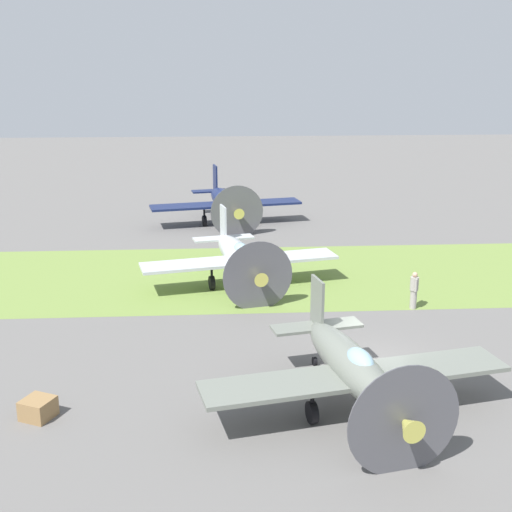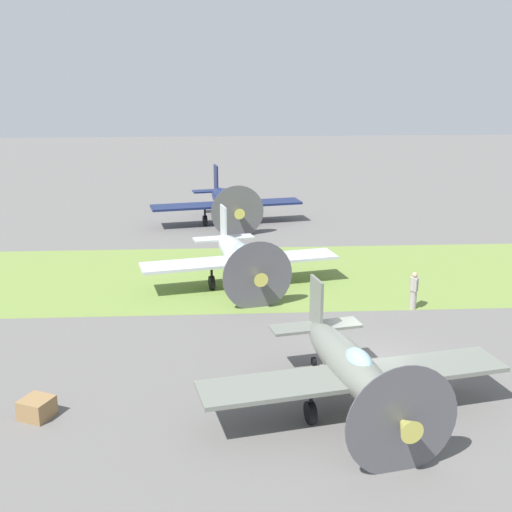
{
  "view_description": "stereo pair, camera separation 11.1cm",
  "coord_description": "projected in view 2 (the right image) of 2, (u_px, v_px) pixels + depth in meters",
  "views": [
    {
      "loc": [
        5.59,
        22.19,
        10.75
      ],
      "look_at": [
        3.57,
        -10.06,
        1.39
      ],
      "focal_mm": 47.04,
      "sensor_mm": 36.0,
      "label": 1
    },
    {
      "loc": [
        5.48,
        22.2,
        10.75
      ],
      "look_at": [
        3.57,
        -10.06,
        1.39
      ],
      "focal_mm": 47.04,
      "sensor_mm": 36.0,
      "label": 2
    }
  ],
  "objects": [
    {
      "name": "ground_crew_chief",
      "position": [
        414.0,
        290.0,
        30.14
      ],
      "size": [
        0.38,
        0.63,
        1.73
      ],
      "rotation": [
        0.0,
        0.0,
        4.69
      ],
      "color": "#9E998E",
      "rests_on": "ground"
    },
    {
      "name": "airplane_lead",
      "position": [
        352.0,
        368.0,
        21.08
      ],
      "size": [
        10.04,
        8.01,
        3.55
      ],
      "rotation": [
        0.0,
        0.0,
        0.21
      ],
      "color": "slate",
      "rests_on": "ground"
    },
    {
      "name": "grass_verge",
      "position": [
        322.0,
        274.0,
        35.3
      ],
      "size": [
        120.0,
        11.0,
        0.01
      ],
      "primitive_type": "cube",
      "color": "olive",
      "rests_on": "ground"
    },
    {
      "name": "airplane_trail",
      "position": [
        226.0,
        201.0,
        46.03
      ],
      "size": [
        10.47,
        8.36,
        3.71
      ],
      "rotation": [
        0.0,
        0.0,
        0.19
      ],
      "color": "#141E47",
      "rests_on": "ground"
    },
    {
      "name": "supply_crate",
      "position": [
        37.0,
        408.0,
        21.02
      ],
      "size": [
        1.2,
        1.2,
        0.64
      ],
      "primitive_type": "cube",
      "rotation": [
        0.0,
        0.0,
        1.13
      ],
      "color": "olive",
      "rests_on": "ground"
    },
    {
      "name": "airplane_wingman",
      "position": [
        239.0,
        257.0,
        33.27
      ],
      "size": [
        9.93,
        7.94,
        3.52
      ],
      "rotation": [
        0.0,
        0.0,
        0.22
      ],
      "color": "#B2B7BC",
      "rests_on": "ground"
    },
    {
      "name": "ground_plane",
      "position": [
        369.0,
        367.0,
        24.58
      ],
      "size": [
        160.0,
        160.0,
        0.0
      ],
      "primitive_type": "plane",
      "color": "#605E5B"
    }
  ]
}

